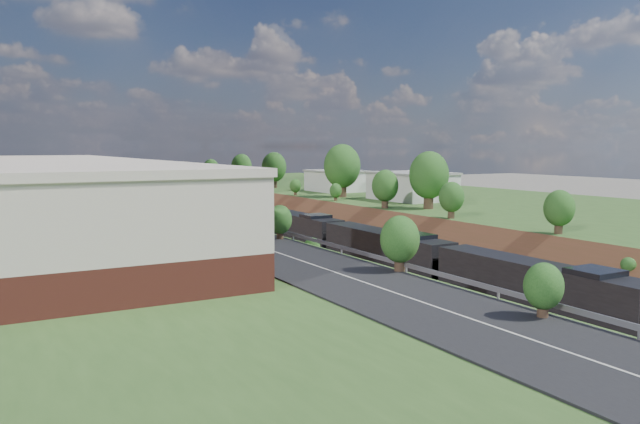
% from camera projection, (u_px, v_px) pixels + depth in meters
% --- Properties ---
extents(ground, '(400.00, 400.00, 0.00)m').
position_uv_depth(ground, '(617.00, 352.00, 40.12)').
color(ground, '#6B665B').
rests_on(ground, ground).
extents(platform_left, '(44.00, 180.00, 5.00)m').
position_uv_depth(platform_left, '(0.00, 235.00, 75.79)').
color(platform_left, '#345824').
rests_on(platform_left, ground).
extents(platform_right, '(44.00, 180.00, 5.00)m').
position_uv_depth(platform_right, '(427.00, 209.00, 107.95)').
color(platform_right, '#345824').
rests_on(platform_right, ground).
extents(embankment_left, '(10.00, 180.00, 10.00)m').
position_uv_depth(embankment_left, '(178.00, 242.00, 86.77)').
color(embankment_left, brown).
rests_on(embankment_left, ground).
extents(embankment_right, '(10.00, 180.00, 10.00)m').
position_uv_depth(embankment_right, '(316.00, 231.00, 97.49)').
color(embankment_right, brown).
rests_on(embankment_right, ground).
extents(rail_left_track, '(1.58, 180.00, 0.18)m').
position_uv_depth(rail_left_track, '(234.00, 237.00, 90.85)').
color(rail_left_track, gray).
rests_on(rail_left_track, ground).
extents(rail_right_track, '(1.58, 180.00, 0.18)m').
position_uv_depth(rail_right_track, '(267.00, 234.00, 93.39)').
color(rail_right_track, gray).
rests_on(rail_right_track, ground).
extents(road, '(8.00, 180.00, 0.10)m').
position_uv_depth(road, '(144.00, 207.00, 84.05)').
color(road, black).
rests_on(road, platform_left).
extents(guardrail, '(0.10, 171.00, 0.70)m').
position_uv_depth(guardrail, '(174.00, 202.00, 85.82)').
color(guardrail, '#99999E').
rests_on(guardrail, platform_left).
extents(commercial_building, '(14.30, 62.30, 7.00)m').
position_uv_depth(commercial_building, '(66.00, 197.00, 58.52)').
color(commercial_building, brown).
rests_on(commercial_building, platform_left).
extents(overpass, '(24.50, 8.30, 7.40)m').
position_uv_depth(overpass, '(146.00, 182.00, 145.36)').
color(overpass, gray).
rests_on(overpass, ground).
extents(white_building_near, '(9.00, 12.00, 4.00)m').
position_uv_depth(white_building_near, '(412.00, 187.00, 95.92)').
color(white_building_near, silver).
rests_on(white_building_near, platform_right).
extents(white_building_far, '(8.00, 10.00, 3.60)m').
position_uv_depth(white_building_far, '(336.00, 181.00, 114.77)').
color(white_building_far, silver).
rests_on(white_building_far, platform_right).
extents(tree_right_large, '(5.25, 5.25, 7.61)m').
position_uv_depth(tree_right_large, '(429.00, 176.00, 82.10)').
color(tree_right_large, '#473323').
rests_on(tree_right_large, platform_right).
extents(tree_left_crest, '(2.45, 2.45, 3.55)m').
position_uv_depth(tree_left_crest, '(309.00, 222.00, 50.97)').
color(tree_left_crest, '#473323').
rests_on(tree_left_crest, platform_left).
extents(freight_train, '(3.25, 147.77, 4.80)m').
position_uv_depth(freight_train, '(229.00, 208.00, 106.62)').
color(freight_train, black).
rests_on(freight_train, ground).
extents(suv, '(4.90, 6.76, 1.71)m').
position_uv_depth(suv, '(182.00, 213.00, 68.47)').
color(suv, black).
rests_on(suv, road).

